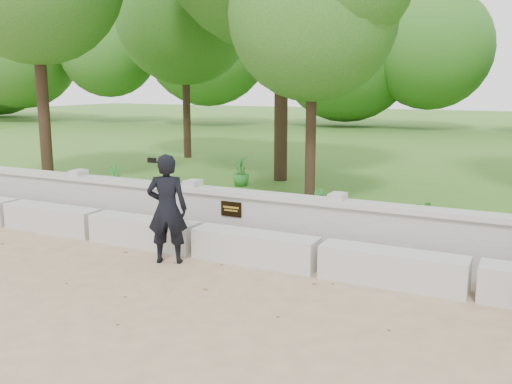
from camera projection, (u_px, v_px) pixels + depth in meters
ground at (114, 294)px, 7.09m from camera, size 80.00×80.00×0.00m
lawn at (389, 156)px, 19.35m from camera, size 40.00×22.00×0.25m
concrete_bench at (196, 239)px, 8.71m from camera, size 11.90×0.45×0.45m
parapet_wall at (219, 215)px, 9.28m from camera, size 12.50×0.35×0.90m
man_main at (167, 209)px, 8.19m from camera, size 0.69×0.65×1.60m
tree_far_left at (184, 4)px, 17.15m from camera, size 4.19×4.19×6.74m
tree_near_right at (313, 3)px, 10.04m from camera, size 3.03×3.03×5.24m
shrub_a at (115, 177)px, 12.57m from camera, size 0.35×0.36×0.57m
shrub_b at (314, 208)px, 9.27m from camera, size 0.37×0.42×0.65m
shrub_c at (434, 224)px, 8.44m from camera, size 0.66×0.66×0.56m
shrub_d at (241, 171)px, 12.99m from camera, size 0.51×0.52×0.69m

